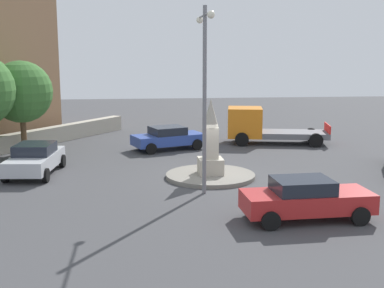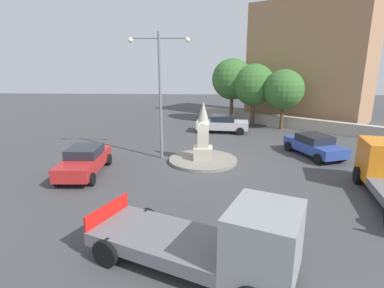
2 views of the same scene
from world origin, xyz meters
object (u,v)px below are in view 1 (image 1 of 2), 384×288
truck_orange_waiting (260,126)px  tree_mid_cluster (21,92)px  monument (211,143)px  car_silver_passing (35,159)px  car_red_parked_right (306,198)px  car_blue_parked_left (168,138)px  streetlamp (205,81)px

truck_orange_waiting → tree_mid_cluster: 14.35m
monument → tree_mid_cluster: 12.02m
car_silver_passing → tree_mid_cluster: bearing=16.8°
car_red_parked_right → truck_orange_waiting: bearing=-7.5°
monument → car_blue_parked_left: (7.03, 1.50, -0.88)m
car_red_parked_right → car_blue_parked_left: bearing=16.4°
monument → truck_orange_waiting: size_ratio=0.53×
monument → car_red_parked_right: monument is taller
monument → car_silver_passing: size_ratio=0.77×
streetlamp → truck_orange_waiting: size_ratio=1.15×
car_red_parked_right → tree_mid_cluster: 18.04m
car_blue_parked_left → streetlamp: bearing=-174.8°
monument → streetlamp: streetlamp is taller
streetlamp → tree_mid_cluster: (9.42, 9.07, -1.09)m
monument → car_silver_passing: 8.29m
car_blue_parked_left → truck_orange_waiting: truck_orange_waiting is taller
car_blue_parked_left → truck_orange_waiting: bearing=-75.9°
monument → streetlamp: bearing=166.3°
car_blue_parked_left → tree_mid_cluster: tree_mid_cluster is taller
streetlamp → monument: bearing=-13.7°
streetlamp → tree_mid_cluster: size_ratio=1.43×
car_silver_passing → tree_mid_cluster: (5.31, 1.60, 2.72)m
car_red_parked_right → tree_mid_cluster: size_ratio=0.86×
streetlamp → car_silver_passing: streetlamp is taller
streetlamp → car_red_parked_right: (-3.67, -3.03, -3.81)m
monument → truck_orange_waiting: monument is taller
truck_orange_waiting → car_blue_parked_left: bearing=104.1°
car_blue_parked_left → car_red_parked_right: (-13.26, -3.91, 0.04)m
car_silver_passing → tree_mid_cluster: size_ratio=0.86×
monument → car_silver_passing: monument is taller
tree_mid_cluster → car_silver_passing: bearing=-163.2°
streetlamp → truck_orange_waiting: streetlamp is taller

